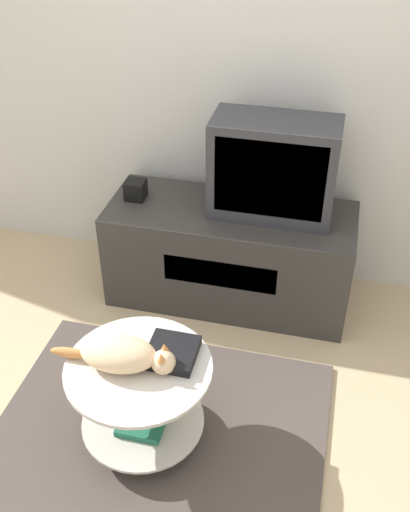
{
  "coord_description": "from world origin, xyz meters",
  "views": [
    {
      "loc": [
        0.62,
        -1.6,
        2.28
      ],
      "look_at": [
        0.09,
        0.59,
        0.66
      ],
      "focal_mm": 42.0,
      "sensor_mm": 36.0,
      "label": 1
    }
  ],
  "objects_px": {
    "tv": "(273,168)",
    "dvd_box": "(172,352)",
    "speaker": "(136,190)",
    "cat": "(122,354)"
  },
  "relations": [
    {
      "from": "tv",
      "to": "dvd_box",
      "type": "xyz_separation_m",
      "value": [
        -0.25,
        -1.05,
        -0.36
      ]
    },
    {
      "from": "tv",
      "to": "cat",
      "type": "distance_m",
      "value": 1.27
    },
    {
      "from": "tv",
      "to": "cat",
      "type": "height_order",
      "value": "tv"
    },
    {
      "from": "cat",
      "to": "speaker",
      "type": "bearing_deg",
      "value": 102.64
    },
    {
      "from": "tv",
      "to": "dvd_box",
      "type": "distance_m",
      "value": 1.14
    },
    {
      "from": "cat",
      "to": "tv",
      "type": "bearing_deg",
      "value": 66.11
    },
    {
      "from": "tv",
      "to": "dvd_box",
      "type": "bearing_deg",
      "value": -103.38
    },
    {
      "from": "speaker",
      "to": "dvd_box",
      "type": "relative_size",
      "value": 0.5
    },
    {
      "from": "tv",
      "to": "dvd_box",
      "type": "height_order",
      "value": "tv"
    },
    {
      "from": "dvd_box",
      "to": "cat",
      "type": "xyz_separation_m",
      "value": [
        -0.18,
        -0.1,
        0.04
      ]
    }
  ]
}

